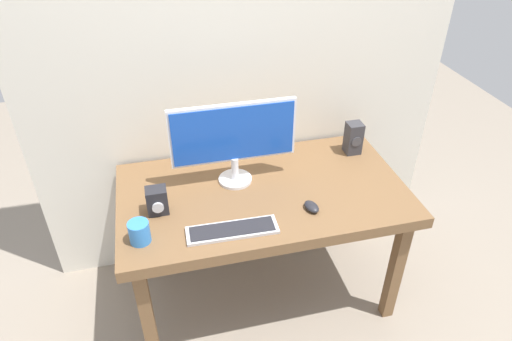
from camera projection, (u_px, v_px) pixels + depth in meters
ground_plane at (262, 290)px, 2.64m from camera, size 6.00×6.00×0.00m
wall_back at (241, 4)px, 2.13m from camera, size 2.26×0.04×3.00m
desk at (263, 202)px, 2.27m from camera, size 1.40×0.78×0.73m
monitor at (234, 137)px, 2.16m from camera, size 0.61×0.17×0.42m
keyboard_primary at (232, 230)px, 1.98m from camera, size 0.40×0.13×0.02m
mouse at (312, 207)px, 2.09m from camera, size 0.07×0.10×0.03m
speaker_right at (353, 138)px, 2.46m from camera, size 0.08×0.08×0.18m
audio_controller at (157, 201)px, 2.05m from camera, size 0.09×0.09×0.13m
coffee_mug at (139, 232)px, 1.90m from camera, size 0.09×0.09×0.10m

